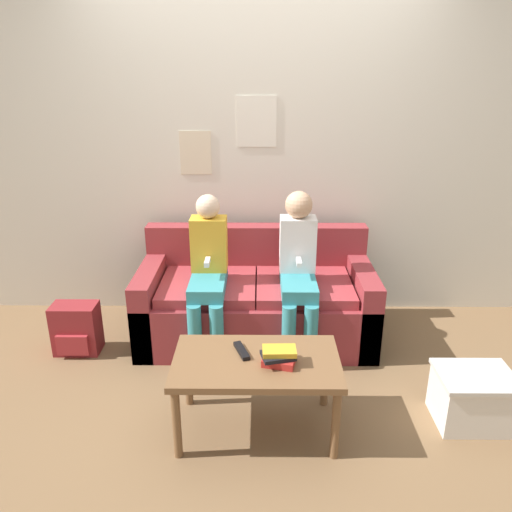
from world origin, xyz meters
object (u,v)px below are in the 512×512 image
at_px(coffee_table, 256,368).
at_px(person_left, 208,269).
at_px(storage_box, 473,398).
at_px(backpack, 76,329).
at_px(person_right, 298,266).
at_px(couch, 256,302).
at_px(tv_remote, 242,351).

bearing_deg(coffee_table, person_left, 111.18).
bearing_deg(person_left, storage_box, -27.08).
bearing_deg(backpack, person_right, 2.73).
bearing_deg(couch, backpack, -168.65).
height_order(coffee_table, tv_remote, tv_remote).
bearing_deg(backpack, coffee_table, -32.16).
relative_size(person_left, storage_box, 2.61).
bearing_deg(person_left, couch, 29.60).
relative_size(couch, coffee_table, 1.88).
relative_size(coffee_table, storage_box, 2.11).
distance_m(couch, backpack, 1.25).
height_order(person_right, storage_box, person_right).
distance_m(person_left, storage_box, 1.76).
bearing_deg(person_left, person_right, 0.59).
bearing_deg(coffee_table, couch, 90.49).
distance_m(coffee_table, person_right, 0.92).
height_order(person_left, storage_box, person_left).
xyz_separation_m(tv_remote, backpack, (-1.16, 0.71, -0.27)).
distance_m(couch, tv_remote, 0.98).
bearing_deg(tv_remote, coffee_table, -60.34).
bearing_deg(couch, coffee_table, -89.51).
xyz_separation_m(tv_remote, storage_box, (1.27, 0.00, -0.29)).
distance_m(couch, storage_box, 1.53).
xyz_separation_m(couch, storage_box, (1.20, -0.95, -0.11)).
height_order(person_right, tv_remote, person_right).
bearing_deg(couch, storage_box, -38.60).
xyz_separation_m(coffee_table, backpack, (-1.24, 0.78, -0.21)).
xyz_separation_m(person_right, backpack, (-1.51, -0.07, -0.44)).
bearing_deg(backpack, tv_remote, -31.55).
bearing_deg(storage_box, person_left, 152.92).
xyz_separation_m(coffee_table, tv_remote, (-0.08, 0.07, 0.06)).
xyz_separation_m(person_left, tv_remote, (0.25, -0.78, -0.15)).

